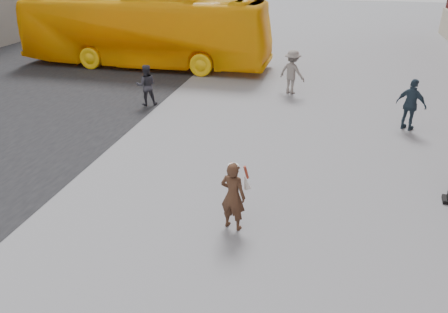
% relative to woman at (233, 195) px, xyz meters
% --- Properties ---
extents(ground, '(100.00, 100.00, 0.00)m').
position_rel_woman_xyz_m(ground, '(0.26, 0.42, -0.83)').
color(ground, '#9E9EA3').
extents(woman, '(0.72, 0.68, 1.62)m').
position_rel_woman_xyz_m(woman, '(0.00, 0.00, 0.00)').
color(woman, '#422619').
rests_on(woman, ground).
extents(bus, '(13.20, 3.24, 3.67)m').
position_rel_woman_xyz_m(bus, '(-7.76, 13.72, 1.00)').
color(bus, '#FFB809').
rests_on(bus, road).
extents(pedestrian_a, '(0.96, 0.87, 1.62)m').
position_rel_woman_xyz_m(pedestrian_a, '(-5.21, 7.62, -0.02)').
color(pedestrian_a, '#312F37').
rests_on(pedestrian_a, ground).
extents(pedestrian_b, '(1.39, 1.18, 1.87)m').
position_rel_woman_xyz_m(pedestrian_b, '(0.29, 10.53, 0.10)').
color(pedestrian_b, gray).
rests_on(pedestrian_b, ground).
extents(pedestrian_c, '(1.12, 0.92, 1.79)m').
position_rel_woman_xyz_m(pedestrian_c, '(4.65, 7.22, 0.06)').
color(pedestrian_c, '#283947').
rests_on(pedestrian_c, ground).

